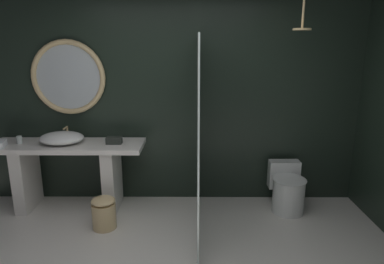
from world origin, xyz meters
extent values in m
cube|color=black|center=(0.00, 1.90, 1.30)|extent=(4.80, 0.10, 2.60)
cube|color=silver|center=(-1.24, 1.55, 0.79)|extent=(1.81, 0.56, 0.06)
cube|color=silver|center=(-1.76, 1.55, 0.38)|extent=(0.14, 0.47, 0.76)
cube|color=silver|center=(-0.72, 1.55, 0.38)|extent=(0.14, 0.47, 0.76)
ellipsoid|color=white|center=(-1.28, 1.54, 0.89)|extent=(0.51, 0.42, 0.14)
cylinder|color=#D6B77F|center=(-1.28, 1.73, 0.90)|extent=(0.02, 0.02, 0.17)
cylinder|color=#D6B77F|center=(-1.28, 1.68, 0.98)|extent=(0.02, 0.11, 0.02)
cylinder|color=silver|center=(-1.79, 1.55, 0.86)|extent=(0.06, 0.06, 0.09)
cube|color=#282D28|center=(-0.67, 1.55, 0.86)|extent=(0.18, 0.10, 0.08)
torus|color=#D6B77F|center=(-1.24, 1.81, 1.57)|extent=(0.89, 0.06, 0.89)
cylinder|color=#B2BCC1|center=(-1.24, 1.82, 1.57)|extent=(0.79, 0.01, 0.79)
cube|color=silver|center=(0.31, 1.11, 1.02)|extent=(0.02, 1.47, 2.04)
cylinder|color=#D6B77F|center=(1.36, 1.32, 2.30)|extent=(0.02, 0.02, 0.39)
cylinder|color=#D6B77F|center=(1.36, 1.32, 2.10)|extent=(0.19, 0.19, 0.02)
cylinder|color=white|center=(1.39, 1.44, 0.20)|extent=(0.37, 0.37, 0.41)
ellipsoid|color=white|center=(1.39, 1.44, 0.42)|extent=(0.39, 0.43, 0.02)
cube|color=white|center=(1.39, 1.71, 0.38)|extent=(0.38, 0.16, 0.35)
cylinder|color=#D6B77F|center=(-0.71, 1.07, 0.14)|extent=(0.26, 0.26, 0.29)
ellipsoid|color=#D6B77F|center=(-0.71, 1.07, 0.32)|extent=(0.26, 0.26, 0.08)
camera|label=1|loc=(0.27, -2.30, 1.95)|focal=31.91mm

